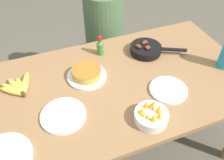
{
  "coord_description": "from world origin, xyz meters",
  "views": [
    {
      "loc": [
        -0.36,
        -0.93,
        1.72
      ],
      "look_at": [
        0.0,
        0.0,
        0.76
      ],
      "focal_mm": 38.0,
      "sensor_mm": 36.0,
      "label": 1
    }
  ],
  "objects": [
    {
      "name": "empty_plate_near_front",
      "position": [
        -0.32,
        -0.13,
        0.73
      ],
      "size": [
        0.24,
        0.24,
        0.02
      ],
      "color": "white",
      "rests_on": "dining_table"
    },
    {
      "name": "fruit_bowl_mango",
      "position": [
        0.09,
        -0.32,
        0.76
      ],
      "size": [
        0.17,
        0.17,
        0.11
      ],
      "color": "white",
      "rests_on": "dining_table"
    },
    {
      "name": "ground_plane",
      "position": [
        0.0,
        0.0,
        0.0
      ],
      "size": [
        14.0,
        14.0,
        0.0
      ],
      "primitive_type": "plane",
      "color": "#565142"
    },
    {
      "name": "person_figure",
      "position": [
        0.19,
        0.67,
        0.5
      ],
      "size": [
        0.35,
        0.35,
        1.21
      ],
      "color": "black",
      "rests_on": "ground_plane"
    },
    {
      "name": "frittata_plate_center",
      "position": [
        -0.12,
        0.11,
        0.75
      ],
      "size": [
        0.24,
        0.24,
        0.06
      ],
      "color": "white",
      "rests_on": "dining_table"
    },
    {
      "name": "empty_plate_far_right",
      "position": [
        -0.63,
        -0.27,
        0.73
      ],
      "size": [
        0.26,
        0.26,
        0.02
      ],
      "color": "white",
      "rests_on": "dining_table"
    },
    {
      "name": "dining_table",
      "position": [
        0.0,
        0.0,
        0.64
      ],
      "size": [
        1.71,
        0.89,
        0.73
      ],
      "color": "olive",
      "rests_on": "ground_plane"
    },
    {
      "name": "skillet",
      "position": [
        0.33,
        0.2,
        0.75
      ],
      "size": [
        0.35,
        0.24,
        0.08
      ],
      "rotation": [
        0.0,
        0.0,
        5.82
      ],
      "color": "black",
      "rests_on": "dining_table"
    },
    {
      "name": "empty_plate_far_left",
      "position": [
        0.28,
        -0.17,
        0.73
      ],
      "size": [
        0.22,
        0.22,
        0.02
      ],
      "color": "white",
      "rests_on": "dining_table"
    },
    {
      "name": "banana_bunch",
      "position": [
        -0.52,
        0.15,
        0.75
      ],
      "size": [
        0.19,
        0.2,
        0.04
      ],
      "color": "gold",
      "rests_on": "dining_table"
    },
    {
      "name": "hot_sauce_bottle",
      "position": [
        0.03,
        0.3,
        0.79
      ],
      "size": [
        0.05,
        0.05,
        0.14
      ],
      "color": "#337F2D",
      "rests_on": "dining_table"
    }
  ]
}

